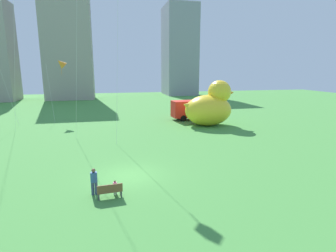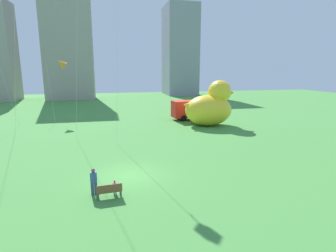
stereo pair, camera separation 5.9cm
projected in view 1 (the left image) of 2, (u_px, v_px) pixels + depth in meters
ground_plane at (129, 176)px, 19.14m from camera, size 140.00×140.00×0.00m
park_bench at (110, 191)px, 15.69m from camera, size 1.48×0.59×0.90m
person_adult at (94, 180)px, 16.09m from camera, size 0.40×0.40×1.64m
person_child at (115, 187)px, 16.16m from camera, size 0.22×0.22×0.90m
giant_inflatable_duck at (210, 106)px, 35.90m from camera, size 7.21×4.63×5.97m
box_truck at (191, 110)px, 40.23m from camera, size 6.25×2.75×2.85m
city_skyline at (90, 49)px, 69.35m from camera, size 58.20×17.05×27.14m
kite_orange at (61, 63)px, 38.77m from camera, size 3.16×3.33×9.01m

